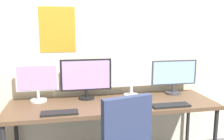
% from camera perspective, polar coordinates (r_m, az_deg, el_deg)
% --- Properties ---
extents(wall_back, '(4.62, 0.11, 2.60)m').
position_cam_1_polar(wall_back, '(2.96, -1.43, 5.27)').
color(wall_back, beige).
rests_on(wall_back, ground_plane).
extents(desk, '(2.22, 0.68, 0.74)m').
position_cam_1_polar(desk, '(2.69, 0.21, -8.62)').
color(desk, brown).
rests_on(desk, ground_plane).
extents(monitor_far_left, '(0.45, 0.18, 0.41)m').
position_cam_1_polar(monitor_far_left, '(2.78, -16.86, -2.41)').
color(monitor_far_left, silver).
rests_on(monitor_far_left, desk).
extents(monitor_center_left, '(0.57, 0.18, 0.45)m').
position_cam_1_polar(monitor_center_left, '(2.77, -6.00, -1.60)').
color(monitor_center_left, black).
rests_on(monitor_center_left, desk).
extents(monitor_center_right, '(0.48, 0.18, 0.44)m').
position_cam_1_polar(monitor_center_right, '(2.87, 4.52, -1.28)').
color(monitor_center_right, silver).
rests_on(monitor_center_right, desk).
extents(monitor_far_right, '(0.57, 0.18, 0.41)m').
position_cam_1_polar(monitor_far_right, '(3.05, 14.06, -1.06)').
color(monitor_far_right, '#38383D').
rests_on(monitor_far_right, desk).
extents(keyboard_left, '(0.35, 0.13, 0.02)m').
position_cam_1_polar(keyboard_left, '(2.40, -12.04, -9.68)').
color(keyboard_left, black).
rests_on(keyboard_left, desk).
extents(keyboard_right, '(0.40, 0.13, 0.02)m').
position_cam_1_polar(keyboard_right, '(2.63, 13.42, -7.96)').
color(keyboard_right, black).
rests_on(keyboard_right, desk).
extents(computer_mouse, '(0.06, 0.10, 0.03)m').
position_cam_1_polar(computer_mouse, '(2.53, 5.18, -8.28)').
color(computer_mouse, '#38383D').
rests_on(computer_mouse, desk).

